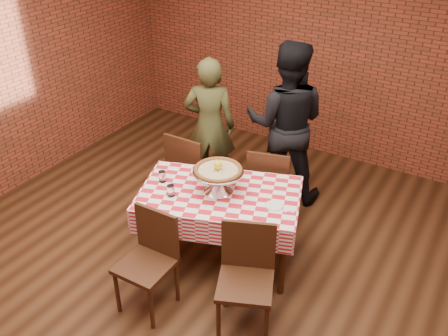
{
  "coord_description": "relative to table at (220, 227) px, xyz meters",
  "views": [
    {
      "loc": [
        1.92,
        -2.67,
        3.21
      ],
      "look_at": [
        -0.04,
        0.58,
        0.94
      ],
      "focal_mm": 39.65,
      "sensor_mm": 36.0,
      "label": 1
    }
  ],
  "objects": [
    {
      "name": "chair_far_left",
      "position": [
        -0.69,
        0.62,
        0.09
      ],
      "size": [
        0.45,
        0.45,
        0.93
      ],
      "primitive_type": null,
      "rotation": [
        0.0,
        0.0,
        3.13
      ],
      "color": "#3B2111",
      "rests_on": "ground"
    },
    {
      "name": "chair_near_right",
      "position": [
        0.61,
        -0.61,
        0.08
      ],
      "size": [
        0.56,
        0.56,
        0.91
      ],
      "primitive_type": null,
      "rotation": [
        0.0,
        0.0,
        0.4
      ],
      "color": "#3B2111",
      "rests_on": "ground"
    },
    {
      "name": "tablecloth",
      "position": [
        0.0,
        0.0,
        0.26
      ],
      "size": [
        1.65,
        1.31,
        0.24
      ],
      "primitive_type": null,
      "rotation": [
        0.0,
        0.0,
        0.34
      ],
      "color": "red",
      "rests_on": "table"
    },
    {
      "name": "back_wall",
      "position": [
        0.02,
        2.54,
        1.08
      ],
      "size": [
        5.5,
        0.0,
        5.5
      ],
      "primitive_type": "plane",
      "rotation": [
        1.57,
        0.0,
        0.0
      ],
      "color": "brown",
      "rests_on": "ground"
    },
    {
      "name": "side_plate",
      "position": [
        0.51,
        0.06,
        0.39
      ],
      "size": [
        0.19,
        0.19,
        0.01
      ],
      "primitive_type": "cylinder",
      "rotation": [
        0.0,
        0.0,
        0.34
      ],
      "color": "white",
      "rests_on": "tablecloth"
    },
    {
      "name": "diner_black",
      "position": [
        0.02,
        1.33,
        0.53
      ],
      "size": [
        1.06,
        0.94,
        1.81
      ],
      "primitive_type": "imported",
      "rotation": [
        0.0,
        0.0,
        3.48
      ],
      "color": "black",
      "rests_on": "ground"
    },
    {
      "name": "table",
      "position": [
        0.0,
        0.0,
        0.0
      ],
      "size": [
        1.61,
        1.26,
        0.75
      ],
      "primitive_type": "cube",
      "rotation": [
        0.0,
        0.0,
        0.34
      ],
      "color": "#3B2111",
      "rests_on": "ground"
    },
    {
      "name": "water_glass_right",
      "position": [
        -0.55,
        -0.11,
        0.44
      ],
      "size": [
        0.09,
        0.09,
        0.11
      ],
      "primitive_type": "cylinder",
      "rotation": [
        0.0,
        0.0,
        0.34
      ],
      "color": "white",
      "rests_on": "tablecloth"
    },
    {
      "name": "pizza",
      "position": [
        -0.03,
        0.02,
        0.6
      ],
      "size": [
        0.58,
        0.58,
        0.03
      ],
      "primitive_type": "cylinder",
      "rotation": [
        0.0,
        0.0,
        0.48
      ],
      "color": "#C5B288",
      "rests_on": "pizza_stand"
    },
    {
      "name": "chair_near_left",
      "position": [
        -0.2,
        -0.84,
        0.07
      ],
      "size": [
        0.42,
        0.42,
        0.89
      ],
      "primitive_type": null,
      "rotation": [
        0.0,
        0.0,
        0.01
      ],
      "color": "#3B2111",
      "rests_on": "ground"
    },
    {
      "name": "diner_olive",
      "position": [
        -0.77,
        1.05,
        0.41
      ],
      "size": [
        0.68,
        0.59,
        1.58
      ],
      "primitive_type": "imported",
      "rotation": [
        0.0,
        0.0,
        3.58
      ],
      "color": "#404321",
      "rests_on": "ground"
    },
    {
      "name": "ground",
      "position": [
        0.02,
        -0.46,
        -0.38
      ],
      "size": [
        6.0,
        6.0,
        0.0
      ],
      "primitive_type": "plane",
      "color": "black",
      "rests_on": "ground"
    },
    {
      "name": "condiment_caddy",
      "position": [
        -0.08,
        0.33,
        0.45
      ],
      "size": [
        0.13,
        0.12,
        0.14
      ],
      "primitive_type": "cube",
      "rotation": [
        0.0,
        0.0,
        0.61
      ],
      "color": "silver",
      "rests_on": "tablecloth"
    },
    {
      "name": "sweetener_packet_b",
      "position": [
        0.67,
        0.07,
        0.39
      ],
      "size": [
        0.06,
        0.04,
        0.0
      ],
      "primitive_type": "cube",
      "rotation": [
        0.0,
        0.0,
        0.17
      ],
      "color": "white",
      "rests_on": "tablecloth"
    },
    {
      "name": "water_glass_left",
      "position": [
        -0.34,
        -0.26,
        0.44
      ],
      "size": [
        0.09,
        0.09,
        0.11
      ],
      "primitive_type": "cylinder",
      "rotation": [
        0.0,
        0.0,
        0.34
      ],
      "color": "white",
      "rests_on": "tablecloth"
    },
    {
      "name": "pizza_stand",
      "position": [
        -0.03,
        0.02,
        0.49
      ],
      "size": [
        0.62,
        0.62,
        0.21
      ],
      "primitive_type": null,
      "rotation": [
        0.0,
        0.0,
        0.48
      ],
      "color": "silver",
      "rests_on": "tablecloth"
    },
    {
      "name": "lemon",
      "position": [
        -0.03,
        0.02,
        0.65
      ],
      "size": [
        0.1,
        0.1,
        0.09
      ],
      "primitive_type": "ellipsoid",
      "rotation": [
        0.0,
        0.0,
        0.48
      ],
      "color": "yellow",
      "rests_on": "pizza"
    },
    {
      "name": "chair_far_right",
      "position": [
        0.12,
        0.81,
        0.08
      ],
      "size": [
        0.52,
        0.52,
        0.9
      ],
      "primitive_type": null,
      "rotation": [
        0.0,
        0.0,
        3.4
      ],
      "color": "#3B2111",
      "rests_on": "ground"
    },
    {
      "name": "sweetener_packet_a",
      "position": [
        0.63,
        0.05,
        0.39
      ],
      "size": [
        0.06,
        0.06,
        0.0
      ],
      "primitive_type": "cube",
      "rotation": [
        0.0,
        0.0,
        0.94
      ],
      "color": "white",
      "rests_on": "tablecloth"
    }
  ]
}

